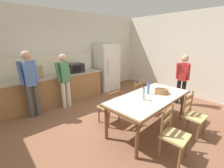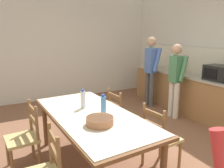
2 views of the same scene
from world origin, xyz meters
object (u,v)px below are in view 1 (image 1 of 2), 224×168
at_px(paper_bag, 38,72).
at_px(chair_side_near_right, 193,115).
at_px(refrigerator, 107,68).
at_px(chair_side_far_right, 134,96).
at_px(bottle_near_centre, 143,94).
at_px(person_at_counter, 65,78).
at_px(bottle_off_centre, 148,89).
at_px(serving_bowl, 161,91).
at_px(chair_side_far_left, 110,106).
at_px(dining_table, 150,100).
at_px(chair_side_near_left, 173,135).
at_px(microwave, 76,68).
at_px(person_at_sink, 30,81).
at_px(person_by_table, 183,77).

distance_m(paper_bag, chair_side_near_right, 4.15).
distance_m(refrigerator, chair_side_far_right, 2.16).
bearing_deg(paper_bag, chair_side_far_right, -46.54).
distance_m(bottle_near_centre, person_at_counter, 2.42).
bearing_deg(person_at_counter, bottle_off_centre, -154.96).
distance_m(bottle_near_centre, serving_bowl, 0.64).
distance_m(serving_bowl, chair_side_far_left, 1.26).
relative_size(refrigerator, dining_table, 0.83).
bearing_deg(bottle_off_centre, bottle_near_centre, -158.26).
bearing_deg(bottle_off_centre, chair_side_far_left, 135.15).
bearing_deg(chair_side_near_left, microwave, 82.18).
height_order(microwave, serving_bowl, microwave).
bearing_deg(chair_side_near_left, person_at_counter, 93.51).
bearing_deg(dining_table, serving_bowl, -7.48).
height_order(serving_bowl, person_at_sink, person_at_sink).
distance_m(bottle_near_centre, chair_side_far_right, 1.17).
bearing_deg(person_by_table, bottle_off_centre, -10.82).
xyz_separation_m(serving_bowl, chair_side_near_right, (0.15, -0.69, -0.40)).
bearing_deg(person_by_table, paper_bag, -50.18).
relative_size(serving_bowl, person_by_table, 0.21).
distance_m(bottle_near_centre, chair_side_near_left, 0.93).
xyz_separation_m(serving_bowl, person_at_sink, (-2.19, 2.38, 0.14)).
height_order(chair_side_far_right, person_by_table, person_by_table).
xyz_separation_m(refrigerator, chair_side_near_left, (-1.50, -3.62, -0.46)).
bearing_deg(paper_bag, chair_side_near_left, -73.67).
height_order(bottle_near_centre, chair_side_near_left, bottle_near_centre).
relative_size(dining_table, person_at_counter, 1.35).
bearing_deg(dining_table, chair_side_far_right, 62.07).
distance_m(microwave, chair_side_far_right, 2.23).
relative_size(paper_bag, serving_bowl, 1.12).
xyz_separation_m(serving_bowl, chair_side_far_right, (0.05, 0.85, -0.40)).
bearing_deg(person_at_counter, paper_bag, 47.87).
relative_size(refrigerator, serving_bowl, 5.64).
height_order(microwave, bottle_near_centre, microwave).
relative_size(refrigerator, person_at_sink, 1.04).
bearing_deg(bottle_off_centre, chair_side_far_right, 64.10).
xyz_separation_m(refrigerator, person_at_sink, (-2.90, -0.48, 0.07)).
relative_size(microwave, person_by_table, 0.32).
height_order(bottle_off_centre, serving_bowl, bottle_off_centre).
relative_size(microwave, bottle_off_centre, 1.85).
xyz_separation_m(bottle_near_centre, chair_side_near_right, (0.79, -0.73, -0.47)).
height_order(serving_bowl, chair_side_far_right, chair_side_far_right).
distance_m(microwave, paper_bag, 1.21).
bearing_deg(bottle_off_centre, refrigerator, 69.97).
xyz_separation_m(refrigerator, dining_table, (-1.08, -2.81, -0.19)).
bearing_deg(dining_table, chair_side_near_right, -54.77).
relative_size(chair_side_near_left, chair_side_far_left, 1.00).
distance_m(paper_bag, bottle_near_centre, 3.10).
xyz_separation_m(microwave, person_by_table, (2.18, -2.67, -0.18)).
distance_m(chair_side_near_right, person_at_sink, 3.91).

